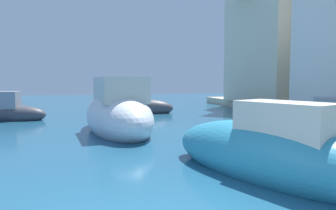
% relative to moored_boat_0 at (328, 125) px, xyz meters
% --- Properties ---
extents(moored_boat_0, '(2.86, 3.40, 1.57)m').
position_rel_moored_boat_0_xyz_m(moored_boat_0, '(0.00, 0.00, 0.00)').
color(moored_boat_0, teal).
rests_on(moored_boat_0, ground).
extents(moored_boat_1, '(3.56, 2.06, 1.73)m').
position_rel_moored_boat_0_xyz_m(moored_boat_1, '(-4.74, 9.31, 0.01)').
color(moored_boat_1, '#3F3F47').
rests_on(moored_boat_1, ground).
extents(moored_boat_2, '(2.78, 5.95, 2.52)m').
position_rel_moored_boat_0_xyz_m(moored_boat_2, '(-7.02, 2.87, 0.28)').
color(moored_boat_2, white).
rests_on(moored_boat_2, ground).
extents(moored_boat_6, '(3.35, 5.27, 1.87)m').
position_rel_moored_boat_0_xyz_m(moored_boat_6, '(-4.71, -3.53, 0.07)').
color(moored_boat_6, teal).
rests_on(moored_boat_6, ground).
extents(moored_boat_8, '(3.30, 1.70, 1.63)m').
position_rel_moored_boat_0_xyz_m(moored_boat_8, '(-11.63, 7.71, -0.00)').
color(moored_boat_8, '#3F3F47').
rests_on(moored_boat_8, ground).
extents(waterfront_building_annex, '(6.63, 7.10, 8.58)m').
position_rel_moored_boat_0_xyz_m(waterfront_building_annex, '(5.26, 9.55, 4.44)').
color(waterfront_building_annex, beige).
rests_on(waterfront_building_annex, quay_promenade).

